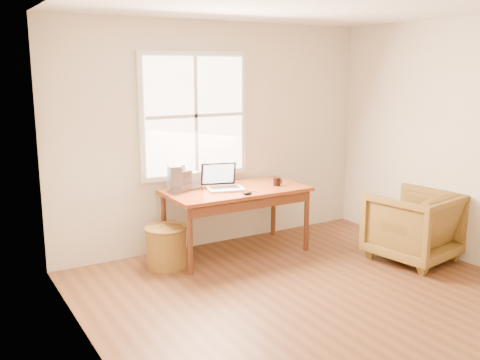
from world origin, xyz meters
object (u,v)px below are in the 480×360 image
object	(u,v)px
armchair	(413,226)
laptop	(226,176)
coffee_mug	(277,182)
cd_stack_a	(177,178)
wicker_stool	(166,247)
desk	(236,190)

from	to	relation	value
armchair	laptop	size ratio (longest dim) A/B	1.95
armchair	coffee_mug	distance (m)	1.57
laptop	cd_stack_a	size ratio (longest dim) A/B	1.48
armchair	wicker_stool	distance (m)	2.69
desk	coffee_mug	world-z (taller)	coffee_mug
laptop	cd_stack_a	world-z (taller)	laptop
coffee_mug	desk	bearing A→B (deg)	-170.81
armchair	coffee_mug	size ratio (longest dim) A/B	8.95
wicker_stool	coffee_mug	bearing A→B (deg)	-4.30
desk	coffee_mug	bearing A→B (deg)	-11.78
laptop	cd_stack_a	xyz separation A→B (m)	(-0.48, 0.24, -0.01)
desk	cd_stack_a	xyz separation A→B (m)	(-0.61, 0.25, 0.17)
desk	laptop	xyz separation A→B (m)	(-0.13, 0.01, 0.18)
armchair	coffee_mug	world-z (taller)	coffee_mug
desk	cd_stack_a	size ratio (longest dim) A/B	5.43
wicker_stool	cd_stack_a	bearing A→B (deg)	45.33
desk	laptop	bearing A→B (deg)	177.05
desk	cd_stack_a	world-z (taller)	cd_stack_a
desk	coffee_mug	xyz separation A→B (m)	(0.48, -0.10, 0.07)
armchair	laptop	xyz separation A→B (m)	(-1.68, 1.18, 0.52)
desk	armchair	distance (m)	1.98
cd_stack_a	wicker_stool	bearing A→B (deg)	-134.67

